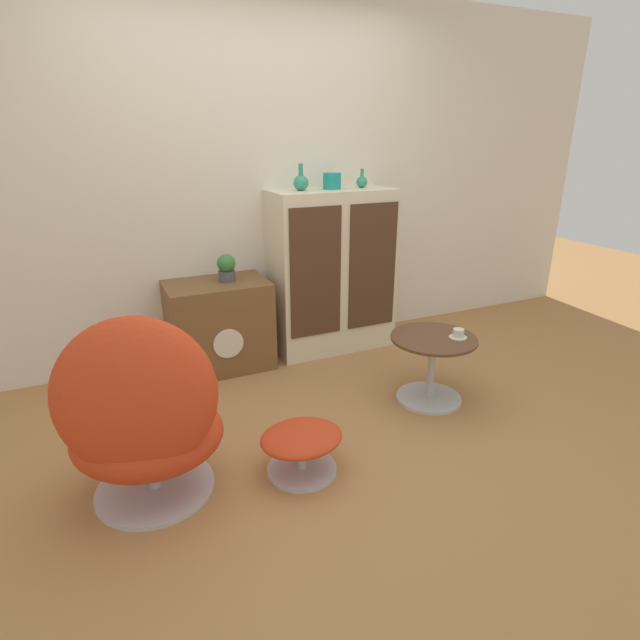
# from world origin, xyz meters

# --- Properties ---
(ground_plane) EXTENTS (12.00, 12.00, 0.00)m
(ground_plane) POSITION_xyz_m (0.00, 0.00, 0.00)
(ground_plane) COLOR #A87542
(wall_back) EXTENTS (6.40, 0.06, 2.60)m
(wall_back) POSITION_xyz_m (0.00, 1.49, 1.30)
(wall_back) COLOR silver
(wall_back) RESTS_ON ground_plane
(sideboard) EXTENTS (0.94, 0.44, 1.25)m
(sideboard) POSITION_xyz_m (0.53, 1.24, 0.62)
(sideboard) COLOR beige
(sideboard) RESTS_ON ground_plane
(tv_console) EXTENTS (0.71, 0.48, 0.65)m
(tv_console) POSITION_xyz_m (-0.38, 1.23, 0.32)
(tv_console) COLOR brown
(tv_console) RESTS_ON ground_plane
(egg_chair) EXTENTS (0.84, 0.80, 0.95)m
(egg_chair) POSITION_xyz_m (-1.05, -0.06, 0.44)
(egg_chair) COLOR #B7B7BC
(egg_chair) RESTS_ON ground_plane
(ottoman) EXTENTS (0.42, 0.36, 0.24)m
(ottoman) POSITION_xyz_m (-0.33, -0.16, 0.17)
(ottoman) COLOR #B7B7BC
(ottoman) RESTS_ON ground_plane
(coffee_table) EXTENTS (0.54, 0.54, 0.44)m
(coffee_table) POSITION_xyz_m (0.71, 0.17, 0.26)
(coffee_table) COLOR #B7B7BC
(coffee_table) RESTS_ON ground_plane
(vase_leftmost) EXTENTS (0.11, 0.11, 0.19)m
(vase_leftmost) POSITION_xyz_m (0.28, 1.24, 1.31)
(vase_leftmost) COLOR #2D8E6B
(vase_leftmost) RESTS_ON sideboard
(vase_inner_left) EXTENTS (0.13, 0.13, 0.12)m
(vase_inner_left) POSITION_xyz_m (0.53, 1.24, 1.30)
(vase_inner_left) COLOR teal
(vase_inner_left) RESTS_ON sideboard
(vase_inner_right) EXTENTS (0.08, 0.08, 0.14)m
(vase_inner_right) POSITION_xyz_m (0.78, 1.24, 1.29)
(vase_inner_right) COLOR #2D8E6B
(vase_inner_right) RESTS_ON sideboard
(potted_plant) EXTENTS (0.13, 0.13, 0.19)m
(potted_plant) POSITION_xyz_m (-0.30, 1.23, 0.75)
(potted_plant) COLOR #4C4C51
(potted_plant) RESTS_ON tv_console
(teacup) EXTENTS (0.11, 0.11, 0.06)m
(teacup) POSITION_xyz_m (0.84, 0.10, 0.46)
(teacup) COLOR silver
(teacup) RESTS_ON coffee_table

